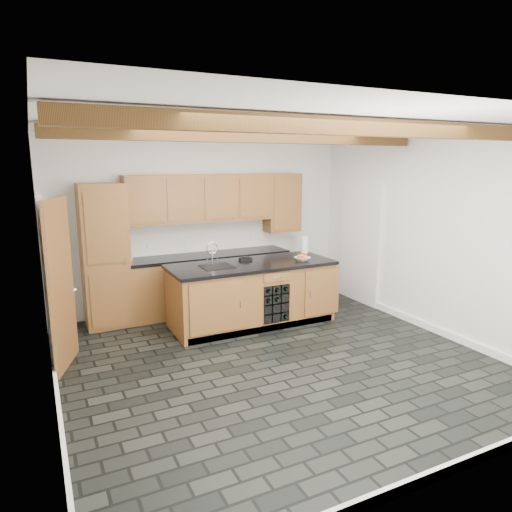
{
  "coord_description": "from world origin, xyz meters",
  "views": [
    {
      "loc": [
        -2.53,
        -4.64,
        2.39
      ],
      "look_at": [
        0.13,
        0.8,
        1.14
      ],
      "focal_mm": 32.0,
      "sensor_mm": 36.0,
      "label": 1
    }
  ],
  "objects_px": {
    "island": "(253,293)",
    "fruit_bowl": "(302,259)",
    "paper_towel": "(305,244)",
    "kitchen_scale": "(245,258)"
  },
  "relations": [
    {
      "from": "fruit_bowl",
      "to": "paper_towel",
      "type": "relative_size",
      "value": 0.83
    },
    {
      "from": "fruit_bowl",
      "to": "island",
      "type": "bearing_deg",
      "value": 166.79
    },
    {
      "from": "island",
      "to": "paper_towel",
      "type": "relative_size",
      "value": 9.07
    },
    {
      "from": "kitchen_scale",
      "to": "fruit_bowl",
      "type": "bearing_deg",
      "value": -26.83
    },
    {
      "from": "paper_towel",
      "to": "island",
      "type": "bearing_deg",
      "value": -163.03
    },
    {
      "from": "island",
      "to": "fruit_bowl",
      "type": "distance_m",
      "value": 0.92
    },
    {
      "from": "island",
      "to": "paper_towel",
      "type": "distance_m",
      "value": 1.31
    },
    {
      "from": "island",
      "to": "fruit_bowl",
      "type": "height_order",
      "value": "fruit_bowl"
    },
    {
      "from": "kitchen_scale",
      "to": "fruit_bowl",
      "type": "xyz_separation_m",
      "value": [
        0.76,
        -0.41,
        0.0
      ]
    },
    {
      "from": "island",
      "to": "paper_towel",
      "type": "xyz_separation_m",
      "value": [
        1.11,
        0.34,
        0.6
      ]
    }
  ]
}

